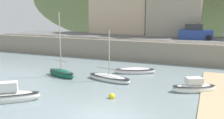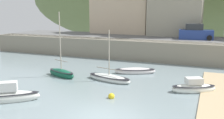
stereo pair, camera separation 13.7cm
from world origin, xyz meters
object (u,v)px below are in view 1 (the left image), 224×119
at_px(sailboat_white_hull, 109,78).
at_px(parked_car_near_slipway, 195,33).
at_px(waterfront_building_left, 121,1).
at_px(motorboat_with_cabin, 135,71).
at_px(fishing_boat_green, 194,87).
at_px(mooring_buoy, 112,96).
at_px(dinghy_open_wooden, 6,96).
at_px(sailboat_tall_mast, 61,73).

relative_size(sailboat_white_hull, parked_car_near_slipway, 1.07).
bearing_deg(waterfront_building_left, motorboat_with_cabin, -65.37).
relative_size(fishing_boat_green, parked_car_near_slipway, 0.83).
relative_size(parked_car_near_slipway, mooring_buoy, 9.37).
bearing_deg(dinghy_open_wooden, mooring_buoy, -7.80).
height_order(motorboat_with_cabin, sailboat_white_hull, sailboat_white_hull).
relative_size(fishing_boat_green, sailboat_tall_mast, 0.58).
xyz_separation_m(fishing_boat_green, mooring_buoy, (-5.24, -3.63, -0.18)).
distance_m(dinghy_open_wooden, mooring_buoy, 7.17).
bearing_deg(sailboat_tall_mast, sailboat_white_hull, 23.17).
bearing_deg(dinghy_open_wooden, sailboat_white_hull, 23.26).
bearing_deg(fishing_boat_green, sailboat_tall_mast, 152.44).
height_order(waterfront_building_left, mooring_buoy, waterfront_building_left).
xyz_separation_m(dinghy_open_wooden, motorboat_with_cabin, (5.87, 10.68, -0.16)).
distance_m(dinghy_open_wooden, motorboat_with_cabin, 12.19).
xyz_separation_m(fishing_boat_green, parked_car_near_slipway, (-0.99, 14.13, 2.88)).
xyz_separation_m(waterfront_building_left, sailboat_white_hull, (5.47, -18.21, -7.15)).
distance_m(fishing_boat_green, mooring_buoy, 6.38).
height_order(waterfront_building_left, parked_car_near_slipway, waterfront_building_left).
relative_size(waterfront_building_left, fishing_boat_green, 2.76).
bearing_deg(motorboat_with_cabin, sailboat_white_hull, -135.43).
height_order(dinghy_open_wooden, fishing_boat_green, dinghy_open_wooden).
bearing_deg(motorboat_with_cabin, sailboat_tall_mast, -172.02).
relative_size(fishing_boat_green, mooring_buoy, 7.79).
bearing_deg(mooring_buoy, waterfront_building_left, 108.19).
height_order(dinghy_open_wooden, mooring_buoy, dinghy_open_wooden).
bearing_deg(parked_car_near_slipway, mooring_buoy, -110.11).
bearing_deg(fishing_boat_green, sailboat_white_hull, 149.49).
xyz_separation_m(dinghy_open_wooden, sailboat_white_hull, (4.52, 7.34, -0.15)).
bearing_deg(motorboat_with_cabin, mooring_buoy, -109.56).
bearing_deg(dinghy_open_wooden, waterfront_building_left, 57.03).
xyz_separation_m(waterfront_building_left, parked_car_near_slipway, (11.57, -4.50, -4.19)).
height_order(sailboat_tall_mast, parked_car_near_slipway, sailboat_tall_mast).
distance_m(dinghy_open_wooden, fishing_boat_green, 13.52).
bearing_deg(waterfront_building_left, dinghy_open_wooden, -87.88).
bearing_deg(fishing_boat_green, dinghy_open_wooden, -176.35).
height_order(waterfront_building_left, dinghy_open_wooden, waterfront_building_left).
height_order(waterfront_building_left, sailboat_white_hull, waterfront_building_left).
bearing_deg(motorboat_with_cabin, waterfront_building_left, 91.22).
bearing_deg(motorboat_with_cabin, dinghy_open_wooden, -142.22).
xyz_separation_m(sailboat_white_hull, sailboat_tall_mast, (-4.67, -0.33, 0.08)).
height_order(dinghy_open_wooden, motorboat_with_cabin, dinghy_open_wooden).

